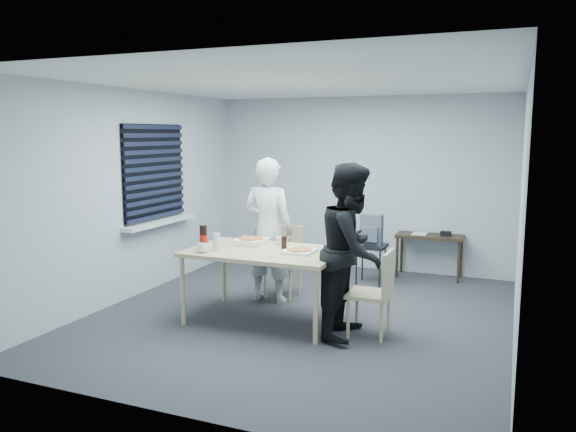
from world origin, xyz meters
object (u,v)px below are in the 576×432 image
at_px(person_white, 268,230).
at_px(soda_bottle, 203,238).
at_px(side_table, 430,240).
at_px(backpack, 371,230).
at_px(stool, 371,252).
at_px(mug_a, 202,248).
at_px(chair_far, 285,255).
at_px(dining_table, 264,255).
at_px(chair_right, 378,287).
at_px(person_black, 352,250).
at_px(mug_b, 280,241).

distance_m(person_white, soda_bottle, 0.99).
bearing_deg(side_table, backpack, -134.63).
bearing_deg(stool, mug_a, -119.18).
relative_size(chair_far, stool, 1.60).
bearing_deg(person_white, side_table, -131.09).
bearing_deg(dining_table, side_table, 61.70).
distance_m(chair_far, backpack, 1.28).
bearing_deg(chair_far, mug_a, -105.37).
bearing_deg(mug_a, backpack, 60.68).
height_order(dining_table, chair_far, chair_far).
relative_size(chair_right, side_table, 0.95).
relative_size(backpack, mug_a, 3.32).
relative_size(mug_a, soda_bottle, 0.46).
distance_m(mug_a, soda_bottle, 0.17).
distance_m(stool, backpack, 0.31).
distance_m(person_black, stool, 2.06).
distance_m(dining_table, side_table, 2.96).
bearing_deg(mug_b, side_table, 59.34).
bearing_deg(chair_right, mug_a, -168.94).
xyz_separation_m(side_table, mug_b, (-1.35, -2.28, 0.30)).
height_order(chair_right, person_black, person_black).
distance_m(side_table, mug_b, 2.67).
bearing_deg(person_black, dining_table, 86.01).
distance_m(mug_b, soda_bottle, 0.87).
relative_size(dining_table, soda_bottle, 6.07).
distance_m(side_table, backpack, 0.99).
height_order(side_table, stool, side_table).
relative_size(chair_far, side_table, 0.95).
bearing_deg(stool, chair_right, -74.29).
bearing_deg(mug_a, mug_b, 48.46).
relative_size(mug_a, mug_b, 1.23).
bearing_deg(person_black, mug_b, 67.61).
relative_size(person_white, backpack, 4.33).
bearing_deg(mug_b, person_white, 130.10).
relative_size(chair_right, mug_b, 8.90).
height_order(person_black, mug_b, person_black).
bearing_deg(person_white, dining_table, 110.77).
xyz_separation_m(person_black, soda_bottle, (-1.63, -0.16, 0.04)).
xyz_separation_m(dining_table, chair_right, (1.26, -0.01, -0.23)).
relative_size(person_black, mug_a, 14.39).
relative_size(dining_table, side_table, 1.75).
height_order(person_black, side_table, person_black).
bearing_deg(backpack, soda_bottle, -138.79).
relative_size(person_white, person_black, 1.00).
bearing_deg(mug_a, side_table, 56.55).
bearing_deg(soda_bottle, dining_table, 20.25).
relative_size(chair_far, chair_right, 1.00).
height_order(dining_table, stool, dining_table).
bearing_deg(mug_b, person_black, -22.39).
bearing_deg(chair_far, person_white, -104.61).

